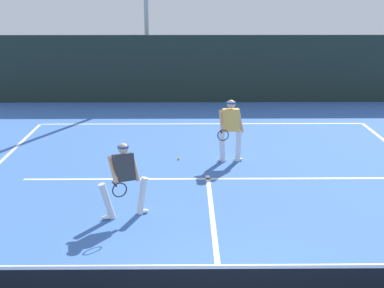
% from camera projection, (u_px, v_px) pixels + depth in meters
% --- Properties ---
extents(court_line_baseline_far, '(10.94, 0.10, 0.01)m').
position_uv_depth(court_line_baseline_far, '(202.00, 124.00, 18.90)').
color(court_line_baseline_far, white).
rests_on(court_line_baseline_far, ground_plane).
extents(court_line_service, '(8.92, 0.10, 0.01)m').
position_uv_depth(court_line_service, '(208.00, 179.00, 13.51)').
color(court_line_service, white).
rests_on(court_line_service, ground_plane).
extents(court_line_centre, '(0.10, 6.40, 0.01)m').
position_uv_depth(court_line_centre, '(214.00, 230.00, 10.67)').
color(court_line_centre, white).
rests_on(court_line_centre, ground_plane).
extents(player_near, '(1.00, 0.98, 1.55)m').
position_uv_depth(player_near, '(124.00, 177.00, 11.07)').
color(player_near, silver).
rests_on(player_near, ground_plane).
extents(player_far, '(0.75, 0.87, 1.67)m').
position_uv_depth(player_far, '(231.00, 128.00, 14.62)').
color(player_far, silver).
rests_on(player_far, ground_plane).
extents(tennis_ball, '(0.07, 0.07, 0.07)m').
position_uv_depth(tennis_ball, '(179.00, 158.00, 15.00)').
color(tennis_ball, '#D1E033').
rests_on(tennis_ball, ground_plane).
extents(back_fence_windscreen, '(18.00, 0.12, 2.67)m').
position_uv_depth(back_fence_windscreen, '(199.00, 69.00, 22.13)').
color(back_fence_windscreen, '#1E2D27').
rests_on(back_fence_windscreen, ground_plane).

